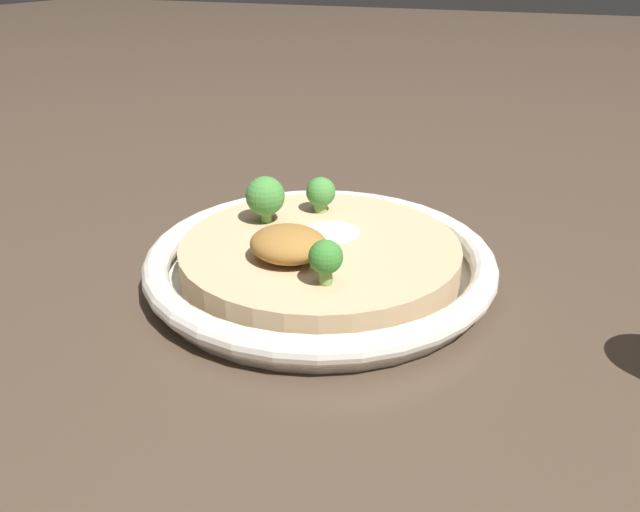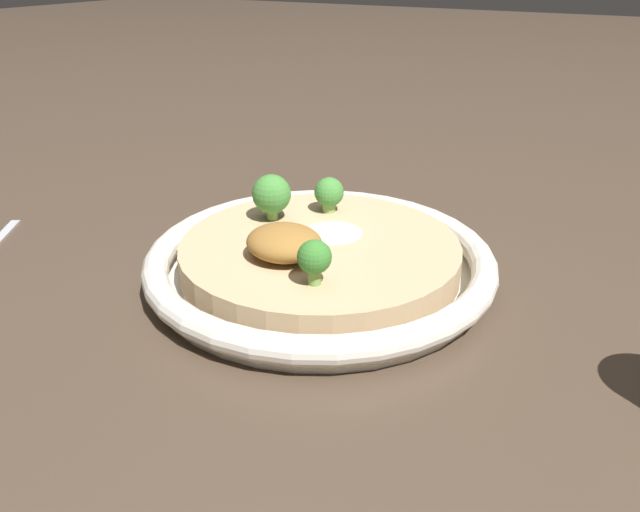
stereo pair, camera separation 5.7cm
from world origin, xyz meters
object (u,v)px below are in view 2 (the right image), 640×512
object	(u,v)px
risotto_bowl	(320,260)
broccoli_left	(272,195)
broccoli_front	(314,258)
broccoli_back_left	(329,193)

from	to	relation	value
risotto_bowl	broccoli_left	size ratio (longest dim) A/B	7.03
broccoli_left	broccoli_front	size ratio (longest dim) A/B	1.22
risotto_bowl	broccoli_back_left	world-z (taller)	broccoli_back_left
broccoli_left	broccoli_front	distance (m)	0.14
broccoli_left	broccoli_front	xyz separation A→B (m)	(0.10, -0.09, -0.00)
risotto_bowl	broccoli_back_left	xyz separation A→B (m)	(-0.03, 0.07, 0.04)
broccoli_back_left	risotto_bowl	bearing A→B (deg)	-67.41
broccoli_left	broccoli_front	world-z (taller)	broccoli_left
broccoli_left	broccoli_back_left	world-z (taller)	broccoli_left
risotto_bowl	broccoli_front	bearing A→B (deg)	-63.59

